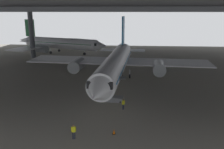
# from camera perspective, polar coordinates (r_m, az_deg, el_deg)

# --- Properties ---
(ground_plane) EXTENTS (110.00, 110.00, 0.00)m
(ground_plane) POSITION_cam_1_polar(r_m,az_deg,el_deg) (45.98, -0.61, -2.69)
(ground_plane) COLOR gray
(hangar_structure) EXTENTS (121.00, 99.00, 15.67)m
(hangar_structure) POSITION_cam_1_polar(r_m,az_deg,el_deg) (57.57, 0.50, 16.04)
(hangar_structure) COLOR #4C4F54
(hangar_structure) RESTS_ON ground_plane
(airplane_main) EXTENTS (39.36, 40.72, 12.56)m
(airplane_main) POSITION_cam_1_polar(r_m,az_deg,el_deg) (48.21, 0.90, 2.64)
(airplane_main) COLOR white
(airplane_main) RESTS_ON ground_plane
(boarding_stairs) EXTENTS (4.52, 1.79, 4.89)m
(boarding_stairs) POSITION_cam_1_polar(r_m,az_deg,el_deg) (38.23, -0.29, -5.20)
(boarding_stairs) COLOR slate
(boarding_stairs) RESTS_ON ground_plane
(crew_worker_near_nose) EXTENTS (0.54, 0.27, 1.77)m
(crew_worker_near_nose) POSITION_cam_1_polar(r_m,az_deg,el_deg) (27.63, -9.10, -13.05)
(crew_worker_near_nose) COLOR #232838
(crew_worker_near_nose) RESTS_ON ground_plane
(crew_worker_by_stairs) EXTENTS (0.40, 0.45, 1.60)m
(crew_worker_by_stairs) POSITION_cam_1_polar(r_m,az_deg,el_deg) (34.92, 2.70, -6.93)
(crew_worker_by_stairs) COLOR #232838
(crew_worker_by_stairs) RESTS_ON ground_plane
(airplane_distant) EXTENTS (33.91, 33.64, 10.99)m
(airplane_distant) POSITION_cam_1_polar(r_m,az_deg,el_deg) (82.92, -12.37, 7.25)
(airplane_distant) COLOR white
(airplane_distant) RESTS_ON ground_plane
(traffic_cone_orange) EXTENTS (0.36, 0.36, 0.60)m
(traffic_cone_orange) POSITION_cam_1_polar(r_m,az_deg,el_deg) (28.67, 0.47, -13.39)
(traffic_cone_orange) COLOR black
(traffic_cone_orange) RESTS_ON ground_plane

